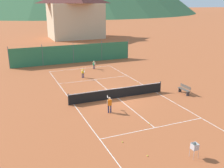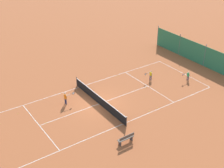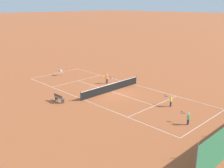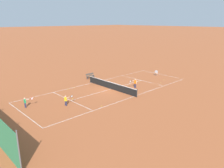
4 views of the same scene
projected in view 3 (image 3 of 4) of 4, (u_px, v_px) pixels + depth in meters
name	position (u px, v px, depth m)	size (l,w,h in m)	color
ground_plane	(111.00, 91.00, 31.18)	(600.00, 600.00, 0.00)	#A8542D
court_line_markings	(111.00, 91.00, 31.18)	(8.25, 23.85, 0.01)	white
tennis_net	(111.00, 87.00, 31.03)	(9.18, 0.08, 1.06)	#2D2D2D
player_far_service	(107.00, 78.00, 34.07)	(0.44, 1.07, 1.30)	#23284C
player_far_baseline	(170.00, 100.00, 26.46)	(0.39, 1.00, 1.15)	#23284C
player_near_service	(188.00, 118.00, 22.45)	(0.37, 0.94, 1.09)	#23284C
tennis_ball_by_net_left	(78.00, 74.00, 39.00)	(0.07, 0.07, 0.07)	#CCE033
tennis_ball_by_net_right	(150.00, 105.00, 26.92)	(0.07, 0.07, 0.07)	#CCE033
tennis_ball_far_corner	(81.00, 81.00, 35.11)	(0.07, 0.07, 0.07)	#CCE033
tennis_ball_mid_court	(164.00, 94.00, 30.32)	(0.07, 0.07, 0.07)	#CCE033
tennis_ball_alley_right	(90.00, 75.00, 38.14)	(0.07, 0.07, 0.07)	#CCE033
tennis_ball_alley_left	(106.00, 107.00, 26.33)	(0.07, 0.07, 0.07)	#CCE033
tennis_ball_near_corner	(113.00, 110.00, 25.61)	(0.07, 0.07, 0.07)	#CCE033
ball_hopper	(61.00, 71.00, 38.00)	(0.36, 0.36, 0.89)	#B7B7BC
courtside_bench	(59.00, 98.00, 27.74)	(0.36, 1.50, 0.84)	#51473D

